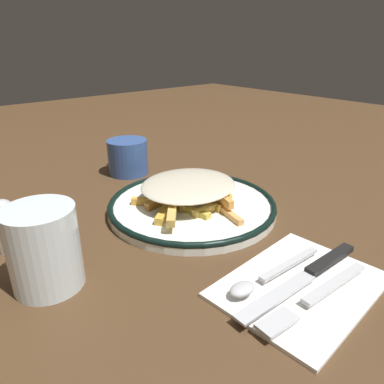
% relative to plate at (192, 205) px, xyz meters
% --- Properties ---
extents(ground_plane, '(2.60, 2.60, 0.00)m').
position_rel_plate_xyz_m(ground_plane, '(0.00, 0.00, -0.01)').
color(ground_plane, '#48301C').
extents(plate, '(0.28, 0.28, 0.02)m').
position_rel_plate_xyz_m(plate, '(0.00, 0.00, 0.00)').
color(plate, white).
rests_on(plate, ground_plane).
extents(fries_heap, '(0.21, 0.20, 0.04)m').
position_rel_plate_xyz_m(fries_heap, '(0.01, -0.00, 0.03)').
color(fries_heap, '#EBA84B').
rests_on(fries_heap, plate).
extents(napkin, '(0.16, 0.20, 0.01)m').
position_rel_plate_xyz_m(napkin, '(-0.24, 0.04, -0.01)').
color(napkin, white).
rests_on(napkin, ground_plane).
extents(fork, '(0.03, 0.18, 0.01)m').
position_rel_plate_xyz_m(fork, '(-0.26, 0.05, 0.00)').
color(fork, silver).
rests_on(fork, napkin).
extents(knife, '(0.02, 0.21, 0.01)m').
position_rel_plate_xyz_m(knife, '(-0.24, 0.02, 0.00)').
color(knife, black).
rests_on(knife, napkin).
extents(spoon, '(0.02, 0.15, 0.01)m').
position_rel_plate_xyz_m(spoon, '(-0.21, 0.07, 0.00)').
color(spoon, silver).
rests_on(spoon, napkin).
extents(water_glass, '(0.08, 0.08, 0.10)m').
position_rel_plate_xyz_m(water_glass, '(-0.04, 0.26, 0.04)').
color(water_glass, silver).
rests_on(water_glass, ground_plane).
extents(coffee_mug, '(0.11, 0.08, 0.07)m').
position_rel_plate_xyz_m(coffee_mug, '(0.23, -0.02, 0.03)').
color(coffee_mug, '#345394').
rests_on(coffee_mug, ground_plane).
extents(salt_shaker, '(0.03, 0.03, 0.08)m').
position_rel_plate_xyz_m(salt_shaker, '(0.07, 0.27, 0.03)').
color(salt_shaker, silver).
rests_on(salt_shaker, ground_plane).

